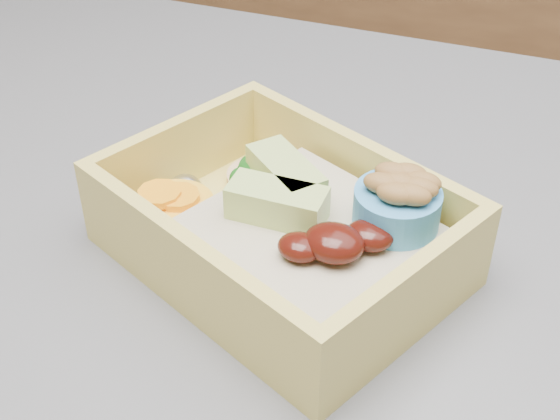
% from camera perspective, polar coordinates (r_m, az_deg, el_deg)
% --- Properties ---
extents(bento_box, '(0.24, 0.22, 0.07)m').
position_cam_1_polar(bento_box, '(0.46, 0.81, -1.52)').
color(bento_box, '#D5C058').
rests_on(bento_box, island).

